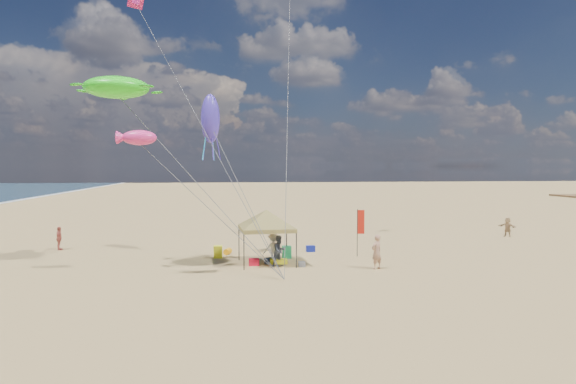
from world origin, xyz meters
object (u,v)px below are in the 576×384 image
at_px(person_near_c, 273,248).
at_px(person_far_a, 59,238).
at_px(feather_flag, 360,225).
at_px(person_near_b, 279,251).
at_px(person_far_c, 508,227).
at_px(cooler_blue, 311,249).
at_px(chair_yellow, 218,252).
at_px(chair_green, 287,252).
at_px(canopy_tent, 266,212).
at_px(cooler_red, 254,262).
at_px(beach_cart, 279,261).
at_px(person_near_a, 377,252).

xyz_separation_m(person_near_c, person_far_a, (-13.06, 6.12, -0.10)).
xyz_separation_m(feather_flag, person_far_a, (-18.35, 4.61, -1.14)).
xyz_separation_m(person_near_b, person_far_c, (18.37, 8.79, -0.09)).
bearing_deg(person_far_c, cooler_blue, -110.10).
relative_size(feather_flag, person_near_c, 1.66).
bearing_deg(person_near_b, chair_yellow, 104.05).
distance_m(cooler_blue, person_far_a, 15.97).
bearing_deg(chair_green, person_far_a, 161.96).
xyz_separation_m(chair_green, person_far_a, (-14.00, 4.56, 0.40)).
relative_size(canopy_tent, chair_yellow, 7.91).
height_order(feather_flag, cooler_red, feather_flag).
relative_size(beach_cart, person_near_a, 0.50).
bearing_deg(chair_yellow, cooler_blue, 12.96).
height_order(chair_yellow, beach_cart, chair_yellow).
bearing_deg(person_far_c, person_far_a, -122.65).
distance_m(chair_green, person_far_c, 18.85).
bearing_deg(person_far_a, person_near_c, -121.25).
bearing_deg(person_near_b, person_near_c, 75.32).
distance_m(cooler_blue, chair_yellow, 5.85).
distance_m(beach_cart, person_near_a, 5.24).
distance_m(cooler_red, chair_green, 2.79).
distance_m(cooler_red, person_near_a, 6.52).
distance_m(cooler_blue, person_near_b, 4.89).
height_order(person_far_a, person_far_c, person_far_a).
xyz_separation_m(chair_green, person_far_c, (17.69, 6.51, 0.38)).
height_order(feather_flag, person_near_c, feather_flag).
distance_m(chair_yellow, person_far_a, 10.80).
relative_size(chair_yellow, person_far_c, 0.48).
xyz_separation_m(person_near_a, person_far_c, (13.46, 10.16, -0.17)).
bearing_deg(chair_yellow, beach_cart, -38.15).
bearing_deg(cooler_red, person_far_a, 151.59).
bearing_deg(beach_cart, chair_green, 70.87).
xyz_separation_m(chair_yellow, person_near_b, (3.28, -2.88, 0.48)).
height_order(person_near_a, person_near_b, person_near_a).
distance_m(person_near_a, person_far_a, 19.99).
distance_m(feather_flag, chair_green, 4.61).
bearing_deg(person_far_c, person_near_c, -102.75).
bearing_deg(person_near_c, beach_cart, 111.38).
bearing_deg(chair_green, canopy_tent, -129.78).
distance_m(canopy_tent, chair_green, 3.22).
xyz_separation_m(cooler_red, chair_green, (2.02, 1.92, 0.16)).
relative_size(cooler_red, chair_yellow, 0.77).
xyz_separation_m(canopy_tent, chair_yellow, (-2.65, 2.17, -2.50)).
bearing_deg(cooler_blue, beach_cart, -122.02).
bearing_deg(cooler_red, chair_green, 43.62).
bearing_deg(person_far_a, feather_flag, -110.23).
relative_size(cooler_blue, chair_green, 0.77).
relative_size(cooler_blue, beach_cart, 0.60).
bearing_deg(canopy_tent, person_far_c, 23.03).
bearing_deg(person_near_a, cooler_blue, -94.41).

